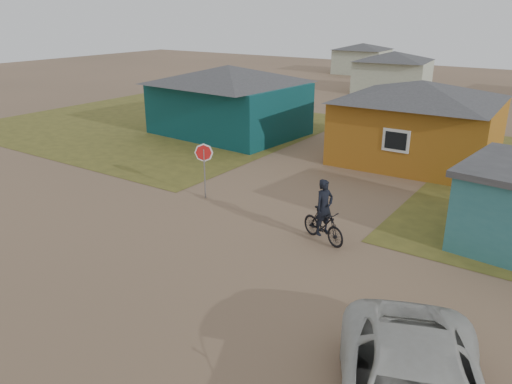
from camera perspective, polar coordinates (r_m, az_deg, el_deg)
ground at (r=15.23m, az=-8.38°, el=-7.37°), size 120.00×120.00×0.00m
grass_nw at (r=33.36m, az=-11.19°, el=7.68°), size 20.00×18.00×0.00m
house_teal at (r=29.75m, az=-3.12°, el=10.57°), size 8.93×7.08×4.00m
house_yellow at (r=25.24m, az=18.09°, el=7.78°), size 7.72×6.76×3.90m
house_pale_west at (r=46.68m, az=15.37°, el=13.13°), size 7.04×6.15×3.60m
house_pale_north at (r=60.70m, az=12.02°, el=14.76°), size 6.28×5.81×3.40m
stop_sign at (r=19.22m, az=-5.96°, el=3.90°), size 0.72×0.14×2.21m
cyclist at (r=15.89m, az=7.73°, el=-3.11°), size 1.90×1.13×2.07m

